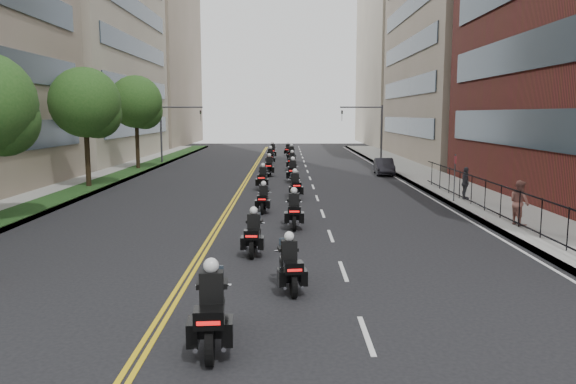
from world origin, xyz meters
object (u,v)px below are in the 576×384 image
at_px(motorcycle_0, 212,314).
at_px(motorcycle_11, 291,155).
at_px(motorcycle_6, 263,179).
at_px(motorcycle_13, 288,151).
at_px(motorcycle_7, 293,172).
at_px(pedestrian_c, 465,183).
at_px(motorcycle_3, 294,212).
at_px(motorcycle_9, 292,162).
at_px(motorcycle_12, 273,152).
at_px(motorcycle_10, 270,158).
at_px(motorcycle_1, 290,267).
at_px(pedestrian_b, 520,203).
at_px(motorcycle_8, 269,167).
at_px(motorcycle_2, 254,235).
at_px(motorcycle_5, 295,187).
at_px(motorcycle_4, 263,200).
at_px(parked_sedan, 384,166).

height_order(motorcycle_0, motorcycle_11, motorcycle_0).
distance_m(motorcycle_6, motorcycle_13, 28.94).
height_order(motorcycle_7, pedestrian_c, pedestrian_c).
bearing_deg(motorcycle_11, motorcycle_3, -88.43).
relative_size(motorcycle_11, pedestrian_c, 1.41).
distance_m(motorcycle_3, motorcycle_9, 24.62).
height_order(motorcycle_0, motorcycle_12, motorcycle_0).
distance_m(motorcycle_0, motorcycle_10, 40.47).
xyz_separation_m(motorcycle_1, pedestrian_b, (9.64, 8.31, 0.46)).
height_order(motorcycle_6, motorcycle_8, motorcycle_8).
height_order(motorcycle_1, motorcycle_2, motorcycle_2).
height_order(motorcycle_5, motorcycle_13, motorcycle_5).
relative_size(motorcycle_0, motorcycle_12, 1.03).
height_order(motorcycle_10, motorcycle_13, motorcycle_10).
bearing_deg(motorcycle_11, motorcycle_4, -91.33).
distance_m(motorcycle_0, motorcycle_3, 12.47).
bearing_deg(motorcycle_2, pedestrian_b, 22.95).
distance_m(motorcycle_2, motorcycle_12, 41.51).
xyz_separation_m(motorcycle_7, motorcycle_10, (-1.92, 12.10, 0.03)).
bearing_deg(parked_sedan, motorcycle_7, -142.87).
bearing_deg(motorcycle_13, motorcycle_0, -86.08).
height_order(motorcycle_9, motorcycle_11, motorcycle_11).
bearing_deg(motorcycle_1, motorcycle_11, 81.48).
height_order(motorcycle_11, motorcycle_13, motorcycle_11).
height_order(motorcycle_5, pedestrian_c, pedestrian_c).
height_order(motorcycle_0, motorcycle_7, motorcycle_0).
distance_m(motorcycle_2, motorcycle_10, 32.64).
distance_m(motorcycle_5, parked_sedan, 14.48).
distance_m(motorcycle_2, motorcycle_11, 37.06).
bearing_deg(motorcycle_6, motorcycle_11, 87.83).
bearing_deg(motorcycle_5, motorcycle_9, 85.23).
distance_m(motorcycle_13, pedestrian_b, 42.28).
relative_size(motorcycle_13, pedestrian_c, 1.19).
distance_m(motorcycle_0, pedestrian_c, 22.36).
bearing_deg(motorcycle_1, motorcycle_8, 84.91).
bearing_deg(motorcycle_7, motorcycle_5, -87.16).
height_order(motorcycle_8, pedestrian_b, pedestrian_b).
bearing_deg(motorcycle_6, motorcycle_3, -78.03).
height_order(motorcycle_6, motorcycle_11, motorcycle_11).
relative_size(motorcycle_3, parked_sedan, 0.59).
relative_size(motorcycle_10, motorcycle_13, 1.20).
distance_m(motorcycle_1, motorcycle_6, 20.65).
bearing_deg(motorcycle_10, pedestrian_c, -62.35).
bearing_deg(motorcycle_1, motorcycle_7, 81.23).
height_order(motorcycle_0, motorcycle_5, motorcycle_0).
height_order(motorcycle_3, motorcycle_10, motorcycle_10).
bearing_deg(motorcycle_12, pedestrian_b, -71.81).
distance_m(motorcycle_3, pedestrian_b, 9.43).
bearing_deg(motorcycle_0, motorcycle_9, 82.53).
distance_m(motorcycle_9, pedestrian_b, 26.48).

